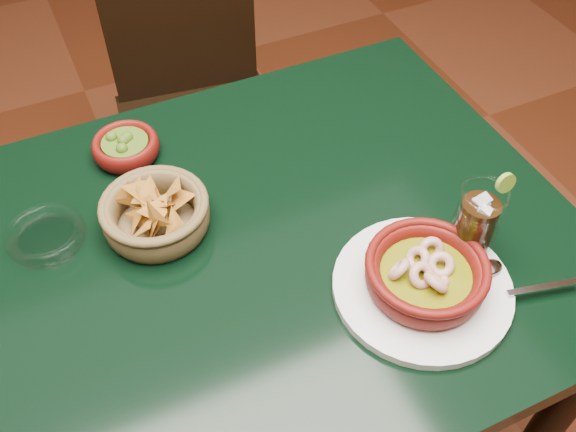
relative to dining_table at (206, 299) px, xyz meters
name	(u,v)px	position (x,y,z in m)	size (l,w,h in m)	color
dining_table	(206,299)	(0.00, 0.00, 0.00)	(1.20, 0.80, 0.75)	black
dining_chair	(197,104)	(0.21, 0.70, -0.17)	(0.45, 0.45, 0.87)	black
shrimp_plate	(425,277)	(0.28, -0.19, 0.13)	(0.34, 0.26, 0.08)	silver
chip_basket	(156,214)	(-0.04, 0.09, 0.13)	(0.20, 0.20, 0.12)	brown
guacamole_ramekin	(126,147)	(-0.04, 0.28, 0.12)	(0.14, 0.14, 0.05)	#530C08
cola_drink	(475,226)	(0.38, -0.16, 0.17)	(0.14, 0.14, 0.16)	white
glass_ashtray	(46,236)	(-0.20, 0.14, 0.11)	(0.13, 0.13, 0.03)	white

